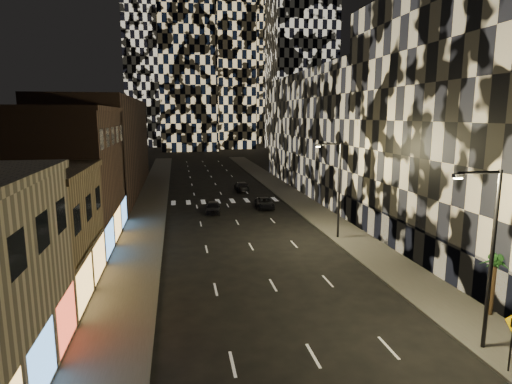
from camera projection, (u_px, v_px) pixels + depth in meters
name	position (u px, v px, depth m)	size (l,w,h in m)	color
sidewalk_left	(151.00, 203.00, 56.98)	(4.00, 120.00, 0.15)	#47443F
sidewalk_right	(295.00, 198.00, 60.55)	(4.00, 120.00, 0.15)	#47443F
curb_left	(167.00, 203.00, 57.35)	(0.20, 120.00, 0.15)	#4C4C47
curb_right	(281.00, 198.00, 60.17)	(0.20, 120.00, 0.15)	#4C4C47
retail_tan	(7.00, 238.00, 26.97)	(10.00, 10.00, 8.00)	#866F50
retail_brown	(58.00, 178.00, 38.71)	(10.00, 15.00, 12.00)	#4A3329
retail_filler_left	(105.00, 146.00, 64.18)	(10.00, 40.00, 14.00)	#4A3329
midrise_right	(495.00, 123.00, 35.71)	(16.00, 25.00, 22.00)	#232326
midrise_base	(404.00, 237.00, 36.03)	(0.60, 25.00, 3.00)	#383838
midrise_filler_right	(345.00, 132.00, 67.52)	(16.00, 40.00, 18.00)	#232326
tower_center_low	(186.00, 2.00, 137.07)	(18.00, 18.00, 95.00)	black
streetlight_near	(488.00, 248.00, 20.61)	(2.55, 0.25, 9.00)	black
streetlight_far	(337.00, 184.00, 39.96)	(2.55, 0.25, 9.00)	black
car_dark_midlane	(213.00, 207.00, 51.46)	(1.68, 4.17, 1.42)	black
car_dark_oncoming	(242.00, 186.00, 66.61)	(1.99, 4.89, 1.42)	black
car_dark_rightlane	(265.00, 203.00, 54.20)	(2.16, 4.68, 1.30)	black
palm_tree	(495.00, 265.00, 24.53)	(1.87, 1.83, 3.67)	#47331E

